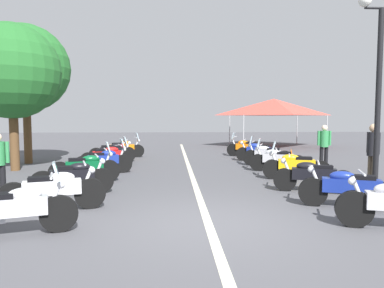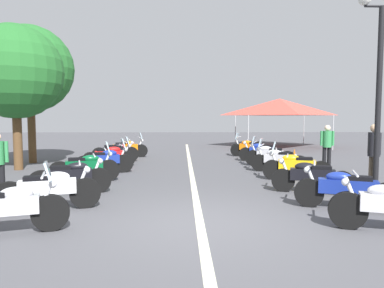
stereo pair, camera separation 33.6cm
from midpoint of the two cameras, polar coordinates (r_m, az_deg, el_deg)
ground_plane at (r=6.68m, az=2.78°, el=-12.72°), size 80.00×80.00×0.00m
lane_centre_stripe at (r=12.47m, az=0.69°, el=-4.69°), size 26.33×0.16×0.01m
motorcycle_left_row_0 at (r=6.62m, az=-26.38°, el=-9.16°), size 0.86×1.98×1.21m
motorcycle_left_row_1 at (r=7.97m, az=-20.99°, el=-6.77°), size 0.87×2.10×1.01m
motorcycle_left_row_2 at (r=9.46m, az=-17.99°, el=-5.00°), size 0.85×1.99×1.00m
motorcycle_left_row_3 at (r=11.13m, az=-16.00°, el=-3.51°), size 0.84×2.04×1.22m
motorcycle_left_row_4 at (r=12.68m, az=-13.12°, el=-2.53°), size 0.86×1.95×1.21m
motorcycle_left_row_5 at (r=14.34m, az=-12.44°, el=-1.78°), size 0.89×2.01×1.19m
motorcycle_left_row_6 at (r=15.82m, az=-11.62°, el=-1.19°), size 0.80×2.00×1.01m
motorcycle_left_row_7 at (r=17.47m, az=-10.07°, el=-0.64°), size 0.84×2.13×1.20m
motorcycle_right_row_1 at (r=8.27m, az=24.76°, el=-6.55°), size 1.00×2.08×0.99m
motorcycle_right_row_2 at (r=9.70m, az=19.67°, el=-4.89°), size 0.92×2.00×0.98m
motorcycle_right_row_3 at (r=11.49m, az=17.20°, el=-3.34°), size 0.84×2.05×1.20m
motorcycle_right_row_4 at (r=13.03m, az=14.50°, el=-2.41°), size 0.96×1.94×1.20m
motorcycle_right_row_5 at (r=14.50m, az=13.01°, el=-1.69°), size 0.94×1.91×1.21m
motorcycle_right_row_6 at (r=16.03m, az=11.68°, el=-1.17°), size 0.85×1.98×0.99m
motorcycle_right_row_7 at (r=17.78m, az=9.82°, el=-0.55°), size 1.04×1.88×1.21m
street_lamp_twin_globe at (r=10.45m, az=28.94°, el=12.01°), size 0.32×1.22×5.08m
traffic_cone_0 at (r=15.84m, az=16.78°, el=-1.90°), size 0.36×0.36×0.61m
bystander_0 at (r=11.05m, az=28.11°, el=-0.90°), size 0.53×0.32×1.78m
bystander_1 at (r=14.40m, az=21.61°, el=0.11°), size 0.32×0.53×1.67m
roadside_tree_0 at (r=14.63m, az=-26.07°, el=10.38°), size 3.44×3.44×5.35m
roadside_tree_1 at (r=16.68m, az=-24.22°, el=10.97°), size 3.64×3.64×5.83m
event_tent at (r=24.25m, az=14.35°, el=5.83°), size 5.65×5.65×3.20m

